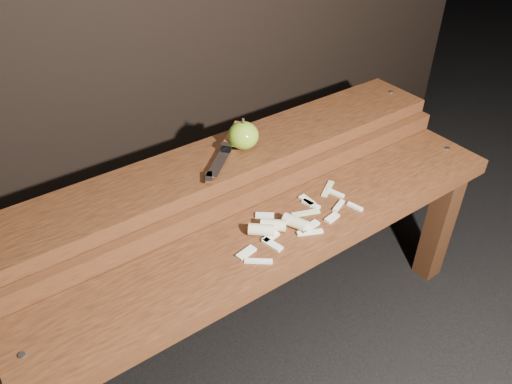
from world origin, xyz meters
TOP-DOWN VIEW (x-y plane):
  - ground at (0.00, 0.00)m, footprint 60.00×60.00m
  - bench_front_tier at (0.00, -0.06)m, footprint 1.20×0.20m
  - bench_rear_tier at (0.00, 0.17)m, footprint 1.20×0.21m
  - apple at (0.04, 0.17)m, footprint 0.07×0.07m
  - knife at (0.02, 0.20)m, footprint 0.21×0.18m
  - apple_scraps at (0.00, -0.05)m, footprint 0.34×0.15m

SIDE VIEW (x-z plane):
  - ground at x=0.00m, z-range 0.00..0.00m
  - bench_front_tier at x=0.00m, z-range 0.14..0.56m
  - bench_rear_tier at x=0.00m, z-range 0.16..0.67m
  - apple_scraps at x=0.00m, z-range 0.42..0.44m
  - knife at x=0.02m, z-range 0.50..0.52m
  - apple at x=0.04m, z-range 0.49..0.57m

